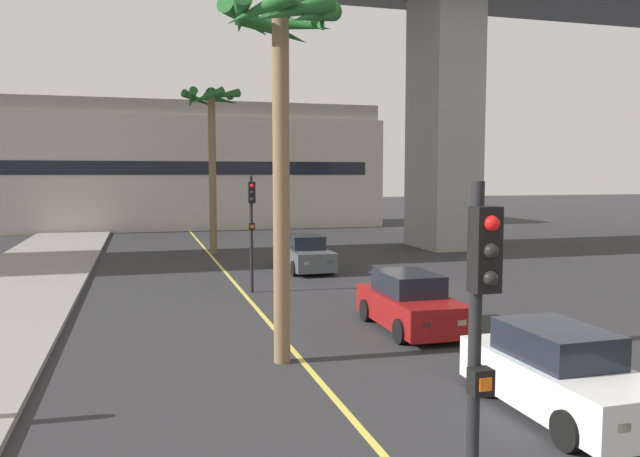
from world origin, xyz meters
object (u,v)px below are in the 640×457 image
object	(u,v)px
palm_tree_near_median	(212,123)
palm_tree_mid_median	(281,66)
car_queue_second	(305,254)
car_queue_third	(410,303)
car_queue_front	(559,375)
traffic_light_median_near	(479,346)
traffic_light_median_far	(252,217)

from	to	relation	value
palm_tree_near_median	palm_tree_mid_median	size ratio (longest dim) A/B	1.08
car_queue_second	car_queue_third	xyz separation A→B (m)	(0.11, -10.96, 0.00)
palm_tree_near_median	palm_tree_mid_median	xyz separation A→B (m)	(-0.70, -20.18, -0.30)
car_queue_front	traffic_light_median_near	bearing A→B (deg)	-133.73
palm_tree_near_median	car_queue_second	bearing A→B (deg)	-66.07
car_queue_front	car_queue_second	xyz separation A→B (m)	(-0.14, 17.35, 0.00)
car_queue_front	traffic_light_median_near	xyz separation A→B (m)	(-4.14, -4.33, 1.99)
car_queue_front	palm_tree_mid_median	xyz separation A→B (m)	(-4.04, 4.39, 5.88)
car_queue_third	traffic_light_median_far	xyz separation A→B (m)	(-3.25, 6.48, 1.99)
palm_tree_near_median	car_queue_front	bearing A→B (deg)	-82.26
palm_tree_mid_median	car_queue_second	bearing A→B (deg)	73.26
traffic_light_median_far	traffic_light_median_near	bearing A→B (deg)	-92.91
car_queue_third	palm_tree_mid_median	bearing A→B (deg)	-153.44
car_queue_front	traffic_light_median_far	world-z (taller)	traffic_light_median_far
car_queue_front	traffic_light_median_near	world-z (taller)	traffic_light_median_near
traffic_light_median_near	traffic_light_median_far	xyz separation A→B (m)	(0.87, 17.21, 0.00)
car_queue_front	car_queue_second	world-z (taller)	same
car_queue_third	car_queue_front	bearing A→B (deg)	-89.78
car_queue_third	palm_tree_near_median	size ratio (longest dim) A/B	0.47
car_queue_second	traffic_light_median_near	distance (m)	22.14
palm_tree_near_median	palm_tree_mid_median	bearing A→B (deg)	-92.00
palm_tree_mid_median	palm_tree_near_median	bearing A→B (deg)	88.00
car_queue_front	car_queue_third	xyz separation A→B (m)	(-0.02, 6.39, 0.00)
palm_tree_near_median	palm_tree_mid_median	world-z (taller)	palm_tree_near_median
car_queue_second	car_queue_third	bearing A→B (deg)	-89.40
car_queue_second	palm_tree_near_median	bearing A→B (deg)	113.93
traffic_light_median_near	palm_tree_near_median	bearing A→B (deg)	88.40
car_queue_front	car_queue_third	bearing A→B (deg)	90.22
palm_tree_near_median	car_queue_third	bearing A→B (deg)	-79.66
car_queue_front	traffic_light_median_far	bearing A→B (deg)	104.26
car_queue_second	palm_tree_mid_median	distance (m)	14.76
traffic_light_median_near	palm_tree_near_median	size ratio (longest dim) A/B	0.48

